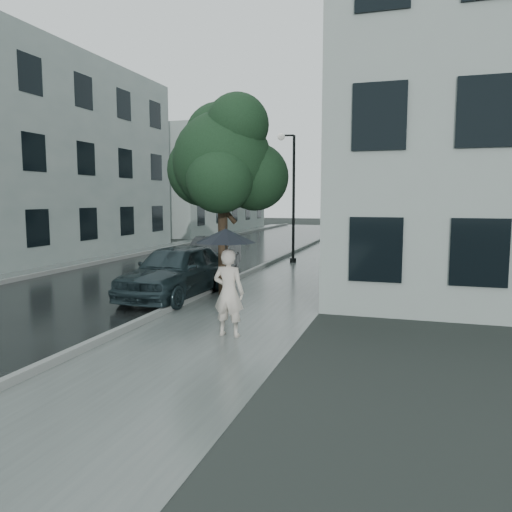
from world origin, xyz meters
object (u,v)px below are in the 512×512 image
(pedestrian, at_px, (229,293))
(car_near, at_px, (176,270))
(street_tree, at_px, (224,160))
(car_far, at_px, (213,255))
(lamp_post, at_px, (290,190))

(pedestrian, relative_size, car_near, 0.40)
(street_tree, height_order, car_far, street_tree)
(pedestrian, bearing_deg, lamp_post, -79.84)
(lamp_post, bearing_deg, car_far, -126.96)
(pedestrian, xyz_separation_m, lamp_post, (-1.52, 11.79, 2.27))
(lamp_post, relative_size, car_near, 1.25)
(street_tree, height_order, car_near, street_tree)
(pedestrian, height_order, car_near, pedestrian)
(lamp_post, distance_m, car_near, 8.88)
(pedestrian, relative_size, lamp_post, 0.32)
(pedestrian, height_order, car_far, pedestrian)
(lamp_post, bearing_deg, street_tree, -100.08)
(pedestrian, distance_m, car_far, 8.70)
(car_far, bearing_deg, car_near, -89.48)
(car_near, bearing_deg, street_tree, 37.01)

